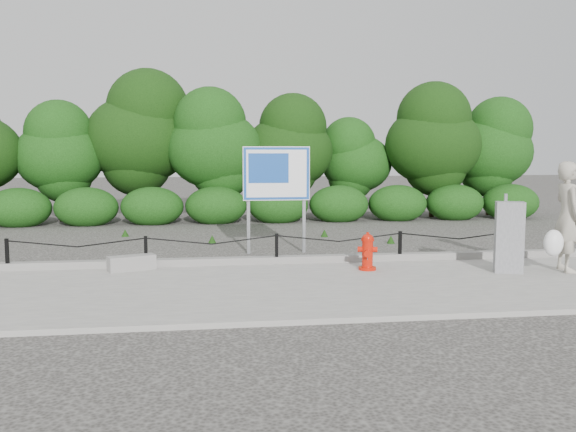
% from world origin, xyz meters
% --- Properties ---
extents(ground, '(90.00, 90.00, 0.00)m').
position_xyz_m(ground, '(0.00, 0.00, 0.00)').
color(ground, '#2D2B28').
rests_on(ground, ground).
extents(sidewalk, '(14.00, 4.00, 0.08)m').
position_xyz_m(sidewalk, '(0.00, -2.00, 0.04)').
color(sidewalk, gray).
rests_on(sidewalk, ground).
extents(curb, '(14.00, 0.22, 0.14)m').
position_xyz_m(curb, '(0.00, 0.05, 0.15)').
color(curb, slate).
rests_on(curb, sidewalk).
extents(chain_barrier, '(10.06, 0.06, 0.60)m').
position_xyz_m(chain_barrier, '(0.00, 0.00, 0.46)').
color(chain_barrier, black).
rests_on(chain_barrier, sidewalk).
extents(treeline, '(20.32, 3.82, 4.89)m').
position_xyz_m(treeline, '(0.15, 8.95, 2.56)').
color(treeline, black).
rests_on(treeline, ground).
extents(fire_hydrant, '(0.40, 0.41, 0.70)m').
position_xyz_m(fire_hydrant, '(1.60, -0.83, 0.42)').
color(fire_hydrant, red).
rests_on(fire_hydrant, sidewalk).
extents(pedestrian, '(0.82, 0.80, 2.02)m').
position_xyz_m(pedestrian, '(5.17, -1.45, 1.06)').
color(pedestrian, '#A49D8D').
rests_on(pedestrian, sidewalk).
extents(concrete_block, '(0.90, 0.60, 0.27)m').
position_xyz_m(concrete_block, '(-2.74, -0.25, 0.22)').
color(concrete_block, gray).
rests_on(concrete_block, sidewalk).
extents(utility_cabinet, '(0.56, 0.43, 1.43)m').
position_xyz_m(utility_cabinet, '(4.07, -1.42, 0.73)').
color(utility_cabinet, gray).
rests_on(utility_cabinet, sidewalk).
extents(advertising_sign, '(1.49, 0.13, 2.38)m').
position_xyz_m(advertising_sign, '(0.20, 1.74, 1.68)').
color(advertising_sign, slate).
rests_on(advertising_sign, ground).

